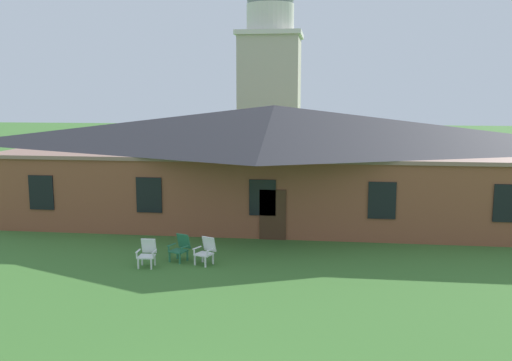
# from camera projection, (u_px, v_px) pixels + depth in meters

# --- Properties ---
(brick_building) EXTENTS (25.01, 10.40, 5.41)m
(brick_building) POSITION_uv_depth(u_px,v_px,m) (274.00, 159.00, 27.67)
(brick_building) COLOR brown
(brick_building) RESTS_ON ground
(dome_tower) EXTENTS (5.18, 5.18, 16.54)m
(dome_tower) POSITION_uv_depth(u_px,v_px,m) (270.00, 75.00, 45.54)
(dome_tower) COLOR #BCB29E
(dome_tower) RESTS_ON ground
(lawn_chair_by_porch) EXTENTS (0.65, 0.68, 0.96)m
(lawn_chair_by_porch) POSITION_uv_depth(u_px,v_px,m) (147.00, 252.00, 19.51)
(lawn_chair_by_porch) COLOR white
(lawn_chair_by_porch) RESTS_ON ground
(lawn_chair_near_door) EXTENTS (0.79, 0.83, 0.96)m
(lawn_chair_near_door) POSITION_uv_depth(u_px,v_px,m) (180.00, 247.00, 20.17)
(lawn_chair_near_door) COLOR #28704C
(lawn_chair_near_door) RESTS_ON ground
(lawn_chair_left_end) EXTENTS (0.80, 0.84, 0.96)m
(lawn_chair_left_end) POSITION_uv_depth(u_px,v_px,m) (206.00, 250.00, 19.77)
(lawn_chair_left_end) COLOR white
(lawn_chair_left_end) RESTS_ON ground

